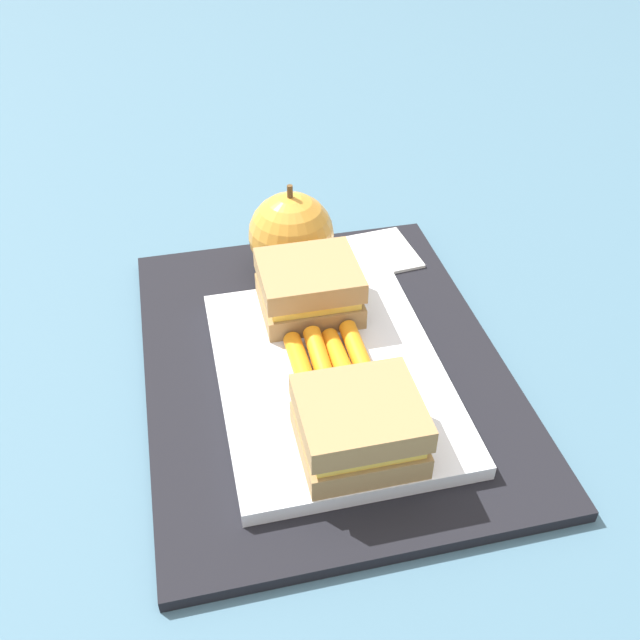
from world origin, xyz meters
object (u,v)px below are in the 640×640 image
(paper_napkin, at_px, (377,253))
(sandwich_half_right, at_px, (309,288))
(apple, at_px, (287,235))
(carrot_sticks_bundle, at_px, (331,363))
(food_tray, at_px, (331,376))
(sandwich_half_left, at_px, (359,426))

(paper_napkin, bearing_deg, sandwich_half_right, 134.30)
(apple, bearing_deg, carrot_sticks_bundle, -178.39)
(sandwich_half_right, xyz_separation_m, paper_napkin, (0.08, -0.08, -0.03))
(apple, bearing_deg, sandwich_half_right, -176.94)
(carrot_sticks_bundle, bearing_deg, paper_napkin, -27.74)
(food_tray, relative_size, sandwich_half_left, 2.88)
(carrot_sticks_bundle, bearing_deg, sandwich_half_left, 179.82)
(carrot_sticks_bundle, height_order, apple, apple)
(sandwich_half_right, distance_m, paper_napkin, 0.12)
(sandwich_half_left, distance_m, paper_napkin, 0.25)
(food_tray, height_order, carrot_sticks_bundle, carrot_sticks_bundle)
(food_tray, distance_m, sandwich_half_right, 0.08)
(paper_napkin, bearing_deg, carrot_sticks_bundle, 152.26)
(sandwich_half_right, distance_m, apple, 0.08)
(apple, distance_m, paper_napkin, 0.10)
(sandwich_half_right, relative_size, apple, 0.91)
(sandwich_half_right, xyz_separation_m, apple, (0.08, 0.00, 0.00))
(sandwich_half_left, xyz_separation_m, carrot_sticks_bundle, (0.08, -0.00, -0.01))
(food_tray, relative_size, carrot_sticks_bundle, 2.94)
(food_tray, xyz_separation_m, sandwich_half_left, (-0.08, 0.00, 0.03))
(sandwich_half_right, relative_size, paper_napkin, 1.14)
(sandwich_half_left, height_order, sandwich_half_right, same)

